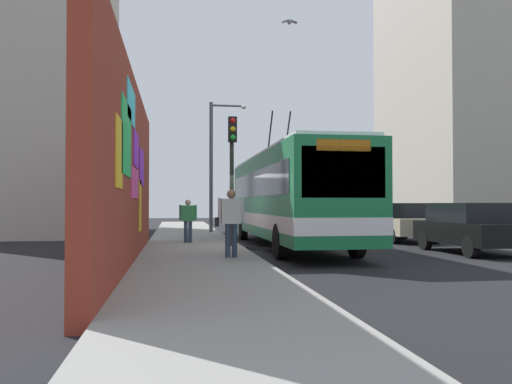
{
  "coord_description": "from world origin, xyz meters",
  "views": [
    {
      "loc": [
        -17.45,
        2.22,
        1.56
      ],
      "look_at": [
        2.52,
        -0.86,
        2.01
      ],
      "focal_mm": 36.9,
      "sensor_mm": 36.0,
      "label": 1
    }
  ],
  "objects_px": {
    "traffic_light": "(232,159)",
    "pedestrian_at_curb": "(231,217)",
    "city_bus": "(288,195)",
    "pedestrian_midblock": "(188,218)",
    "parked_car_champagne": "(399,221)",
    "parked_car_white": "(356,218)",
    "parked_car_black": "(471,227)",
    "street_lamp": "(215,157)"
  },
  "relations": [
    {
      "from": "pedestrian_midblock",
      "to": "street_lamp",
      "type": "xyz_separation_m",
      "value": [
        6.92,
        -1.52,
        2.84
      ]
    },
    {
      "from": "traffic_light",
      "to": "city_bus",
      "type": "bearing_deg",
      "value": -63.19
    },
    {
      "from": "pedestrian_at_curb",
      "to": "pedestrian_midblock",
      "type": "xyz_separation_m",
      "value": [
        5.52,
        0.98,
        -0.15
      ]
    },
    {
      "from": "pedestrian_at_curb",
      "to": "street_lamp",
      "type": "bearing_deg",
      "value": -2.46
    },
    {
      "from": "parked_car_white",
      "to": "pedestrian_midblock",
      "type": "distance_m",
      "value": 11.04
    },
    {
      "from": "city_bus",
      "to": "pedestrian_midblock",
      "type": "xyz_separation_m",
      "value": [
        0.81,
        3.55,
        -0.8
      ]
    },
    {
      "from": "city_bus",
      "to": "parked_car_black",
      "type": "height_order",
      "value": "city_bus"
    },
    {
      "from": "parked_car_white",
      "to": "pedestrian_at_curb",
      "type": "height_order",
      "value": "pedestrian_at_curb"
    },
    {
      "from": "parked_car_champagne",
      "to": "city_bus",
      "type": "bearing_deg",
      "value": 113.75
    },
    {
      "from": "parked_car_black",
      "to": "parked_car_champagne",
      "type": "xyz_separation_m",
      "value": [
        5.4,
        0.0,
        0.0
      ]
    },
    {
      "from": "parked_car_champagne",
      "to": "street_lamp",
      "type": "distance_m",
      "value": 9.56
    },
    {
      "from": "parked_car_black",
      "to": "parked_car_white",
      "type": "height_order",
      "value": "same"
    },
    {
      "from": "parked_car_black",
      "to": "parked_car_champagne",
      "type": "distance_m",
      "value": 5.4
    },
    {
      "from": "parked_car_black",
      "to": "traffic_light",
      "type": "distance_m",
      "value": 7.94
    },
    {
      "from": "parked_car_champagne",
      "to": "street_lamp",
      "type": "relative_size",
      "value": 0.68
    },
    {
      "from": "parked_car_black",
      "to": "pedestrian_midblock",
      "type": "relative_size",
      "value": 2.69
    },
    {
      "from": "parked_car_champagne",
      "to": "pedestrian_midblock",
      "type": "height_order",
      "value": "pedestrian_midblock"
    },
    {
      "from": "pedestrian_midblock",
      "to": "traffic_light",
      "type": "distance_m",
      "value": 3.09
    },
    {
      "from": "parked_car_black",
      "to": "traffic_light",
      "type": "xyz_separation_m",
      "value": [
        2.03,
        7.35,
        2.21
      ]
    },
    {
      "from": "pedestrian_midblock",
      "to": "traffic_light",
      "type": "bearing_deg",
      "value": -143.54
    },
    {
      "from": "parked_car_champagne",
      "to": "pedestrian_midblock",
      "type": "relative_size",
      "value": 2.83
    },
    {
      "from": "pedestrian_midblock",
      "to": "parked_car_champagne",
      "type": "bearing_deg",
      "value": -80.44
    },
    {
      "from": "traffic_light",
      "to": "pedestrian_at_curb",
      "type": "bearing_deg",
      "value": 173.38
    },
    {
      "from": "parked_car_champagne",
      "to": "parked_car_white",
      "type": "distance_m",
      "value": 5.25
    },
    {
      "from": "city_bus",
      "to": "parked_car_black",
      "type": "xyz_separation_m",
      "value": [
        -3.11,
        -5.2,
        -1.02
      ]
    },
    {
      "from": "parked_car_champagne",
      "to": "parked_car_black",
      "type": "bearing_deg",
      "value": 180.0
    },
    {
      "from": "city_bus",
      "to": "traffic_light",
      "type": "bearing_deg",
      "value": 116.81
    },
    {
      "from": "parked_car_black",
      "to": "city_bus",
      "type": "bearing_deg",
      "value": 59.1
    },
    {
      "from": "city_bus",
      "to": "traffic_light",
      "type": "height_order",
      "value": "city_bus"
    },
    {
      "from": "parked_car_black",
      "to": "street_lamp",
      "type": "relative_size",
      "value": 0.64
    },
    {
      "from": "city_bus",
      "to": "parked_car_white",
      "type": "relative_size",
      "value": 2.91
    },
    {
      "from": "parked_car_black",
      "to": "parked_car_white",
      "type": "distance_m",
      "value": 10.65
    },
    {
      "from": "city_bus",
      "to": "pedestrian_midblock",
      "type": "bearing_deg",
      "value": 77.11
    },
    {
      "from": "city_bus",
      "to": "street_lamp",
      "type": "xyz_separation_m",
      "value": [
        7.73,
        2.04,
        2.03
      ]
    },
    {
      "from": "city_bus",
      "to": "parked_car_white",
      "type": "xyz_separation_m",
      "value": [
        7.54,
        -5.2,
        -1.02
      ]
    },
    {
      "from": "parked_car_white",
      "to": "street_lamp",
      "type": "distance_m",
      "value": 7.86
    },
    {
      "from": "parked_car_champagne",
      "to": "parked_car_white",
      "type": "relative_size",
      "value": 1.02
    },
    {
      "from": "parked_car_black",
      "to": "parked_car_champagne",
      "type": "height_order",
      "value": "same"
    },
    {
      "from": "city_bus",
      "to": "parked_car_white",
      "type": "bearing_deg",
      "value": -34.59
    },
    {
      "from": "parked_car_black",
      "to": "pedestrian_midblock",
      "type": "distance_m",
      "value": 9.6
    },
    {
      "from": "parked_car_champagne",
      "to": "parked_car_white",
      "type": "xyz_separation_m",
      "value": [
        5.25,
        0.0,
        -0.0
      ]
    },
    {
      "from": "city_bus",
      "to": "parked_car_champagne",
      "type": "height_order",
      "value": "city_bus"
    }
  ]
}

